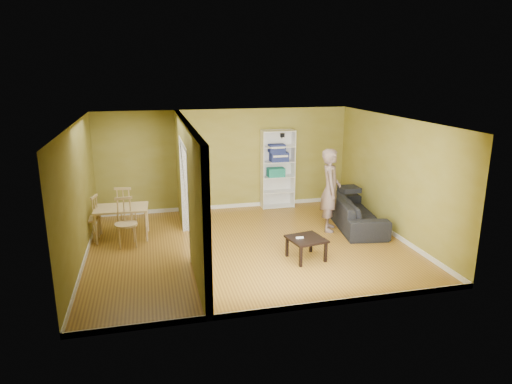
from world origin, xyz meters
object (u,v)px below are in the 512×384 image
sofa (356,208)px  bookshelf (277,169)px  chair_far (126,207)px  person (331,183)px  coffee_table (306,241)px  chair_near (126,223)px  dining_table (122,211)px  chair_left (88,218)px

sofa → bookshelf: bearing=43.3°
bookshelf → chair_far: bearing=-166.3°
person → coffee_table: 1.96m
chair_near → chair_far: (-0.03, 1.09, 0.01)m
person → chair_far: 4.68m
coffee_table → dining_table: 4.05m
sofa → chair_left: chair_left is taller
bookshelf → chair_far: size_ratio=1.98×
person → chair_far: size_ratio=2.12×
dining_table → chair_far: (0.07, 0.56, -0.10)m
chair_near → coffee_table: bearing=-31.2°
sofa → person: (-0.70, -0.11, 0.66)m
chair_left → chair_near: chair_near is taller
sofa → chair_near: chair_near is taller
chair_left → chair_near: bearing=69.8°
person → chair_left: size_ratio=2.22×
bookshelf → chair_near: size_ratio=2.02×
sofa → bookshelf: (-1.35, 1.95, 0.58)m
chair_near → chair_far: size_ratio=0.98×
dining_table → bookshelf: bearing=21.0°
sofa → coffee_table: (-1.77, -1.58, -0.07)m
bookshelf → dining_table: (-3.92, -1.50, -0.41)m
bookshelf → sofa: bearing=-55.2°
sofa → bookshelf: bookshelf is taller
sofa → bookshelf: size_ratio=1.13×
person → chair_near: bearing=110.6°
dining_table → sofa: bearing=-4.9°
sofa → person: 0.97m
coffee_table → dining_table: size_ratio=0.58×
sofa → chair_near: 5.17m
dining_table → chair_near: (0.10, -0.52, -0.11)m
person → chair_near: size_ratio=2.17×
coffee_table → chair_left: bearing=154.0°
chair_near → dining_table: bearing=93.6°
coffee_table → sofa: bearing=41.7°
sofa → coffee_table: sofa is taller
person → chair_left: (-5.28, 0.59, -0.61)m
coffee_table → dining_table: (-3.50, 2.03, 0.25)m
coffee_table → chair_far: size_ratio=0.63×
sofa → chair_near: size_ratio=2.28×
chair_far → dining_table: bearing=94.3°
sofa → person: size_ratio=1.05×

